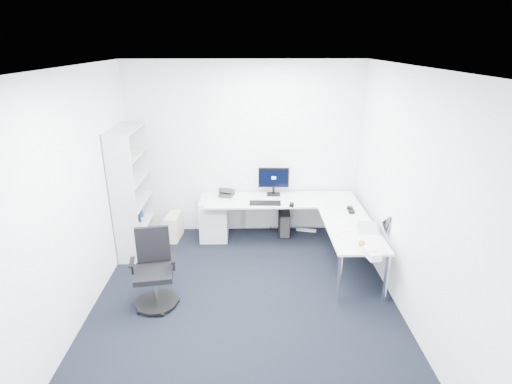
{
  "coord_description": "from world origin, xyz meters",
  "views": [
    {
      "loc": [
        0.05,
        -3.93,
        2.94
      ],
      "look_at": [
        0.15,
        1.05,
        1.05
      ],
      "focal_mm": 28.0,
      "sensor_mm": 36.0,
      "label": 1
    }
  ],
  "objects_px": {
    "monitor": "(274,181)",
    "l_desk": "(282,228)",
    "task_chair": "(154,271)",
    "laptop": "(369,219)",
    "bookshelf": "(132,191)"
  },
  "relations": [
    {
      "from": "l_desk",
      "to": "monitor",
      "type": "distance_m",
      "value": 0.77
    },
    {
      "from": "bookshelf",
      "to": "task_chair",
      "type": "relative_size",
      "value": 1.99
    },
    {
      "from": "task_chair",
      "to": "monitor",
      "type": "height_order",
      "value": "monitor"
    },
    {
      "from": "task_chair",
      "to": "laptop",
      "type": "distance_m",
      "value": 2.73
    },
    {
      "from": "l_desk",
      "to": "laptop",
      "type": "bearing_deg",
      "value": -34.71
    },
    {
      "from": "bookshelf",
      "to": "laptop",
      "type": "relative_size",
      "value": 4.89
    },
    {
      "from": "task_chair",
      "to": "laptop",
      "type": "bearing_deg",
      "value": 4.5
    },
    {
      "from": "monitor",
      "to": "laptop",
      "type": "height_order",
      "value": "monitor"
    },
    {
      "from": "l_desk",
      "to": "task_chair",
      "type": "height_order",
      "value": "task_chair"
    },
    {
      "from": "bookshelf",
      "to": "laptop",
      "type": "height_order",
      "value": "bookshelf"
    },
    {
      "from": "monitor",
      "to": "l_desk",
      "type": "bearing_deg",
      "value": -75.97
    },
    {
      "from": "l_desk",
      "to": "task_chair",
      "type": "relative_size",
      "value": 2.5
    },
    {
      "from": "bookshelf",
      "to": "task_chair",
      "type": "bearing_deg",
      "value": -67.54
    },
    {
      "from": "l_desk",
      "to": "laptop",
      "type": "relative_size",
      "value": 6.13
    },
    {
      "from": "task_chair",
      "to": "l_desk",
      "type": "bearing_deg",
      "value": 31.17
    }
  ]
}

